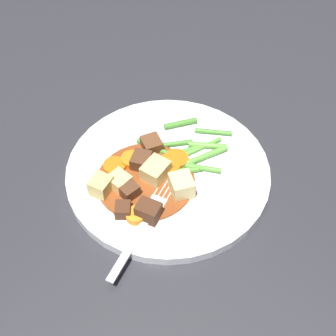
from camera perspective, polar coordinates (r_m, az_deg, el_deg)
The scene contains 29 objects.
ground_plane at distance 0.63m, azimuth 0.00°, elevation -0.84°, with size 3.00×3.00×0.00m, color #2D2D33.
dinner_plate at distance 0.63m, azimuth 0.00°, elevation -0.42°, with size 0.28×0.28×0.01m, color white.
stew_sauce at distance 0.61m, azimuth -2.87°, elevation -1.56°, with size 0.13×0.13×0.00m, color brown.
carrot_slice_0 at distance 0.57m, azimuth -4.16°, elevation -6.06°, with size 0.03×0.03×0.01m, color orange.
carrot_slice_1 at distance 0.62m, azimuth -0.20°, elevation 0.58°, with size 0.03×0.03×0.01m, color orange.
carrot_slice_2 at distance 0.63m, azimuth 1.08°, elevation 1.06°, with size 0.03×0.03×0.01m, color orange.
carrot_slice_3 at distance 0.63m, azimuth -4.64°, elevation 0.98°, with size 0.03×0.03×0.01m, color orange.
carrot_slice_4 at distance 0.62m, azimuth -6.83°, elevation 0.20°, with size 0.03×0.03×0.01m, color orange.
potato_chunk_0 at distance 0.59m, azimuth -8.53°, elevation -2.27°, with size 0.03×0.03×0.03m, color #DBBC6B.
potato_chunk_1 at distance 0.60m, azimuth -6.21°, elevation -1.74°, with size 0.03×0.03×0.02m, color #E5CC7A.
potato_chunk_2 at distance 0.60m, azimuth -1.34°, elevation -0.62°, with size 0.03×0.04×0.03m, color #E5CC7A.
potato_chunk_3 at distance 0.59m, azimuth 1.72°, elevation -2.25°, with size 0.03×0.03×0.03m, color #EAD68C.
meat_chunk_0 at distance 0.59m, azimuth -4.98°, elevation -2.96°, with size 0.02×0.02×0.02m, color #56331E.
meat_chunk_1 at distance 0.57m, azimuth -5.76°, elevation -5.32°, with size 0.02×0.02×0.02m, color #4C2B19.
meat_chunk_2 at distance 0.64m, azimuth -2.10°, elevation 3.01°, with size 0.03×0.03×0.02m, color brown.
meat_chunk_3 at distance 0.57m, azimuth -2.52°, elevation -5.53°, with size 0.03×0.02×0.02m, color #4C2B19.
meat_chunk_4 at distance 0.62m, azimuth -3.44°, elevation 0.88°, with size 0.02×0.03×0.02m, color #56331E.
green_bean_0 at distance 0.63m, azimuth 1.64°, elevation 0.96°, with size 0.01×0.01×0.08m, color #4C8E33.
green_bean_1 at distance 0.67m, azimuth 5.69°, elevation 4.67°, with size 0.01×0.01×0.05m, color #4C8E33.
green_bean_2 at distance 0.64m, azimuth 3.93°, elevation 2.47°, with size 0.01×0.01×0.08m, color #66AD42.
green_bean_3 at distance 0.64m, azimuth 1.68°, elevation 2.03°, with size 0.01×0.01×0.07m, color #599E38.
green_bean_4 at distance 0.65m, azimuth 5.05°, elevation 2.88°, with size 0.01×0.01×0.05m, color #66AD42.
green_bean_5 at distance 0.65m, azimuth 0.11°, elevation 3.00°, with size 0.01×0.01×0.07m, color #4C8E33.
green_bean_6 at distance 0.68m, azimuth 1.61°, elevation 5.70°, with size 0.01×0.01×0.05m, color #4C8E33.
green_bean_7 at distance 0.64m, azimuth -1.47°, elevation 2.48°, with size 0.01×0.01×0.06m, color #4C8E33.
green_bean_8 at distance 0.63m, azimuth 4.59°, elevation 1.44°, with size 0.01×0.01×0.08m, color #66AD42.
green_bean_9 at distance 0.62m, azimuth 3.50°, elevation 0.15°, with size 0.01×0.01×0.07m, color #599E38.
green_bean_10 at distance 0.62m, azimuth 1.18°, elevation -0.30°, with size 0.01×0.01×0.06m, color #599E38.
fork at distance 0.57m, azimuth -2.74°, elevation -6.65°, with size 0.17×0.07×0.00m.
Camera 1 is at (0.28, 0.28, 0.49)m, focal length 47.83 mm.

